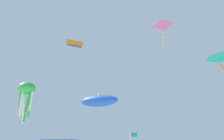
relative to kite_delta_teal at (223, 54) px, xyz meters
name	(u,v)px	position (x,y,z in m)	size (l,w,h in m)	color
kite_delta_teal	(223,54)	(0.00, 0.00, 0.00)	(3.68, 3.65, 2.61)	teal
kite_parafoil_orange	(74,43)	(-22.07, 21.05, 11.54)	(4.08, 2.14, 2.67)	orange
kite_inflatable_blue	(99,101)	(-14.44, 9.90, -2.59)	(5.98, 3.16, 2.24)	blue
kite_octopus_green	(27,90)	(-22.37, 3.71, -2.18)	(2.54, 2.54, 4.95)	green
kite_diamond_pink	(162,26)	(-4.73, 11.99, 9.60)	(3.74, 3.74, 3.82)	pink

